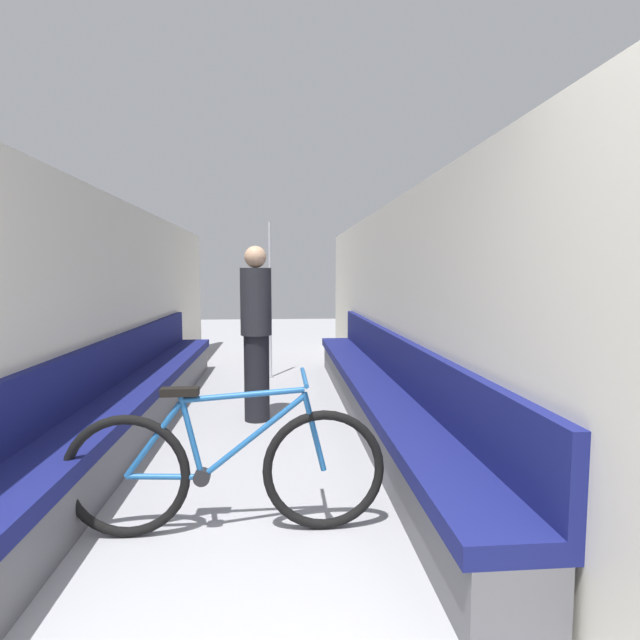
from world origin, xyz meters
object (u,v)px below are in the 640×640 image
Objects in this scene: bench_seat_row_left at (136,399)px; passenger_standing at (256,331)px; grab_pole_near at (270,303)px; bench_seat_row_right at (376,394)px; bicycle at (226,469)px.

passenger_standing is (1.09, 0.20, 0.59)m from bench_seat_row_left.
passenger_standing is (-0.10, -2.05, -0.16)m from grab_pole_near.
grab_pole_near is (1.19, 2.25, 0.75)m from bench_seat_row_left.
bench_seat_row_left is 1.00× the size of bench_seat_row_right.
grab_pole_near reaches higher than bench_seat_row_left.
bench_seat_row_left is 1.26m from passenger_standing.
passenger_standing reaches higher than bench_seat_row_left.
grab_pole_near is at bearing 137.94° from passenger_standing.
passenger_standing is (0.07, 2.14, 0.52)m from bicycle.
bicycle is (1.02, -1.94, 0.07)m from bench_seat_row_left.
passenger_standing is at bearing 170.07° from bench_seat_row_right.
grab_pole_near is (-1.04, 2.25, 0.75)m from bench_seat_row_right.
bench_seat_row_left is 3.37× the size of bicycle.
bench_seat_row_right is 3.37× the size of bicycle.
bench_seat_row_right is (2.23, 0.00, 0.00)m from bench_seat_row_left.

